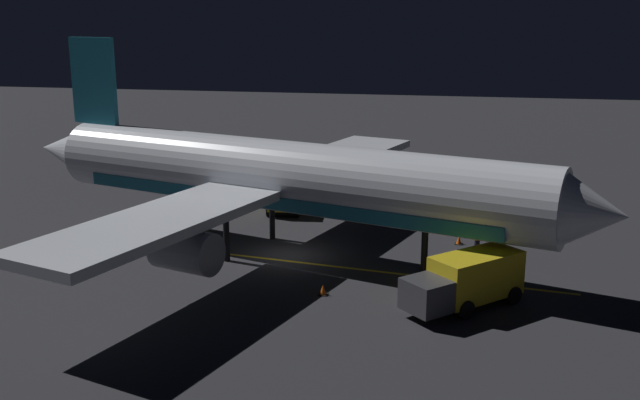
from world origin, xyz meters
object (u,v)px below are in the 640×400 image
(traffic_cone_near_right, at_px, (323,290))
(ground_crew_worker, at_px, (477,239))
(traffic_cone_far, at_px, (444,284))
(airliner, at_px, (277,178))
(catering_truck, at_px, (286,194))
(traffic_cone_under_wing, at_px, (436,267))
(baggage_truck, at_px, (467,281))
(traffic_cone_near_left, at_px, (459,240))

(traffic_cone_near_right, bearing_deg, ground_crew_worker, 137.65)
(ground_crew_worker, distance_m, traffic_cone_near_right, 11.42)
(traffic_cone_far, bearing_deg, traffic_cone_near_right, -71.05)
(airliner, distance_m, traffic_cone_far, 11.48)
(traffic_cone_near_right, bearing_deg, traffic_cone_far, 108.95)
(ground_crew_worker, relative_size, traffic_cone_far, 3.16)
(catering_truck, height_order, traffic_cone_under_wing, catering_truck)
(catering_truck, distance_m, traffic_cone_near_right, 17.10)
(baggage_truck, xyz_separation_m, catering_truck, (-16.20, -13.09, -0.20))
(catering_truck, xyz_separation_m, traffic_cone_under_wing, (11.21, 11.38, -0.89))
(airliner, distance_m, ground_crew_worker, 12.44)
(baggage_truck, distance_m, ground_crew_worker, 8.64)
(baggage_truck, height_order, ground_crew_worker, baggage_truck)
(traffic_cone_far, bearing_deg, baggage_truck, 27.82)
(traffic_cone_near_left, height_order, traffic_cone_near_right, same)
(traffic_cone_near_right, xyz_separation_m, traffic_cone_far, (-2.06, 5.99, 0.00))
(traffic_cone_near_right, bearing_deg, airliner, -146.49)
(ground_crew_worker, distance_m, traffic_cone_under_wing, 4.30)
(ground_crew_worker, xyz_separation_m, traffic_cone_far, (6.37, -1.70, -0.64))
(catering_truck, bearing_deg, ground_crew_worker, 60.86)
(traffic_cone_near_right, height_order, traffic_cone_under_wing, same)
(traffic_cone_near_left, relative_size, traffic_cone_under_wing, 1.00)
(traffic_cone_under_wing, bearing_deg, ground_crew_worker, 148.45)
(airliner, distance_m, traffic_cone_near_right, 8.32)
(catering_truck, relative_size, traffic_cone_under_wing, 10.44)
(airliner, distance_m, baggage_truck, 13.06)
(ground_crew_worker, xyz_separation_m, traffic_cone_near_left, (-1.62, -1.08, -0.64))
(traffic_cone_near_right, height_order, traffic_cone_far, same)
(airliner, bearing_deg, ground_crew_worker, 102.31)
(traffic_cone_near_right, bearing_deg, traffic_cone_near_left, 146.67)
(ground_crew_worker, relative_size, traffic_cone_near_left, 3.16)
(ground_crew_worker, xyz_separation_m, traffic_cone_near_right, (8.43, -7.68, -0.64))
(baggage_truck, bearing_deg, catering_truck, -141.05)
(ground_crew_worker, distance_m, traffic_cone_far, 6.63)
(baggage_truck, xyz_separation_m, traffic_cone_under_wing, (-4.99, -1.71, -1.09))
(airliner, relative_size, traffic_cone_near_left, 68.79)
(airliner, relative_size, ground_crew_worker, 21.74)
(baggage_truck, distance_m, traffic_cone_near_left, 10.30)
(baggage_truck, bearing_deg, traffic_cone_far, -152.18)
(ground_crew_worker, relative_size, traffic_cone_under_wing, 3.16)
(airliner, xyz_separation_m, traffic_cone_near_right, (5.90, 3.91, -4.37))
(airliner, distance_m, catering_truck, 10.89)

